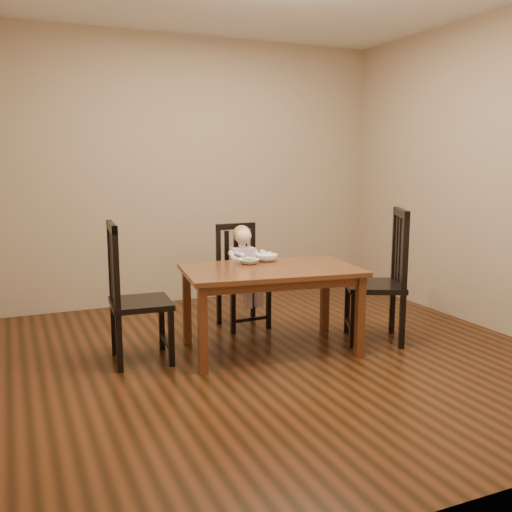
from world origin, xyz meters
name	(u,v)px	position (x,y,z in m)	size (l,w,h in m)	color
room	(282,177)	(0.00, 0.00, 1.35)	(4.01, 4.01, 2.71)	#45210E
dining_table	(271,277)	(-0.01, 0.16, 0.58)	(1.41, 0.96, 0.66)	#44240F
chair_child	(241,278)	(0.04, 0.89, 0.44)	(0.41, 0.39, 0.91)	black
chair_left	(133,296)	(-1.03, 0.35, 0.50)	(0.46, 0.48, 1.04)	black
chair_right	(382,278)	(0.92, 0.03, 0.52)	(0.61, 0.62, 1.09)	black
toddler	(243,265)	(0.04, 0.84, 0.56)	(0.27, 0.34, 0.47)	white
bowl_peas	(248,261)	(-0.11, 0.37, 0.68)	(0.16, 0.16, 0.04)	white
bowl_veg	(267,258)	(0.08, 0.43, 0.69)	(0.18, 0.18, 0.06)	white
fork	(244,259)	(-0.15, 0.36, 0.70)	(0.06, 0.12, 0.05)	silver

